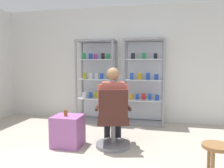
# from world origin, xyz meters

# --- Properties ---
(back_wall) EXTENTS (6.00, 0.10, 2.70)m
(back_wall) POSITION_xyz_m (0.00, 3.00, 1.35)
(back_wall) COLOR silver
(back_wall) RESTS_ON ground
(display_cabinet_left) EXTENTS (0.90, 0.45, 1.90)m
(display_cabinet_left) POSITION_xyz_m (-0.55, 2.76, 0.96)
(display_cabinet_left) COLOR gray
(display_cabinet_left) RESTS_ON ground
(display_cabinet_right) EXTENTS (0.90, 0.45, 1.90)m
(display_cabinet_right) POSITION_xyz_m (0.55, 2.76, 0.96)
(display_cabinet_right) COLOR gray
(display_cabinet_right) RESTS_ON ground
(office_chair) EXTENTS (0.61, 0.58, 0.96)m
(office_chair) POSITION_xyz_m (0.18, 1.17, 0.39)
(office_chair) COLOR slate
(office_chair) RESTS_ON ground
(seated_shopkeeper) EXTENTS (0.55, 0.62, 1.29)m
(seated_shopkeeper) POSITION_xyz_m (0.14, 1.33, 0.71)
(seated_shopkeeper) COLOR black
(seated_shopkeeper) RESTS_ON ground
(storage_crate) EXTENTS (0.46, 0.42, 0.50)m
(storage_crate) POSITION_xyz_m (-0.57, 1.10, 0.25)
(storage_crate) COLOR #9E599E
(storage_crate) RESTS_ON ground
(tea_glass) EXTENTS (0.06, 0.06, 0.10)m
(tea_glass) POSITION_xyz_m (-0.59, 1.08, 0.55)
(tea_glass) COLOR brown
(tea_glass) RESTS_ON storage_crate
(wooden_stool) EXTENTS (0.32, 0.32, 0.43)m
(wooden_stool) POSITION_xyz_m (1.54, 0.48, 0.34)
(wooden_stool) COLOR olive
(wooden_stool) RESTS_ON ground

